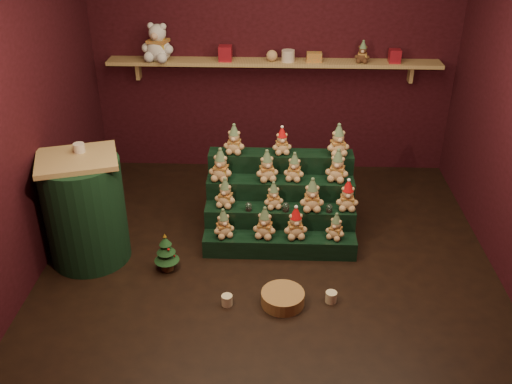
{
  "coord_description": "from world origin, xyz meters",
  "views": [
    {
      "loc": [
        0.04,
        -4.19,
        3.05
      ],
      "look_at": [
        -0.13,
        0.25,
        0.59
      ],
      "focal_mm": 40.0,
      "sensor_mm": 36.0,
      "label": 1
    }
  ],
  "objects_px": {
    "riser_tier_front": "(279,245)",
    "white_bear": "(158,37)",
    "mug_left": "(227,300)",
    "wicker_basket": "(283,298)",
    "side_table": "(85,210)",
    "mug_right": "(331,297)",
    "mini_christmas_tree": "(166,252)",
    "snow_globe_a": "(249,206)",
    "snow_globe_c": "(329,208)",
    "brown_bear": "(363,52)",
    "snow_globe_b": "(286,207)"
  },
  "relations": [
    {
      "from": "mug_right",
      "to": "brown_bear",
      "type": "bearing_deg",
      "value": 79.73
    },
    {
      "from": "side_table",
      "to": "mini_christmas_tree",
      "type": "height_order",
      "value": "side_table"
    },
    {
      "from": "mug_left",
      "to": "brown_bear",
      "type": "height_order",
      "value": "brown_bear"
    },
    {
      "from": "snow_globe_a",
      "to": "mug_right",
      "type": "relative_size",
      "value": 0.87
    },
    {
      "from": "mini_christmas_tree",
      "to": "mug_left",
      "type": "height_order",
      "value": "mini_christmas_tree"
    },
    {
      "from": "riser_tier_front",
      "to": "snow_globe_b",
      "type": "height_order",
      "value": "snow_globe_b"
    },
    {
      "from": "snow_globe_a",
      "to": "snow_globe_c",
      "type": "relative_size",
      "value": 1.03
    },
    {
      "from": "snow_globe_b",
      "to": "brown_bear",
      "type": "bearing_deg",
      "value": 62.29
    },
    {
      "from": "mini_christmas_tree",
      "to": "mug_left",
      "type": "xyz_separation_m",
      "value": [
        0.57,
        -0.46,
        -0.14
      ]
    },
    {
      "from": "snow_globe_a",
      "to": "white_bear",
      "type": "distance_m",
      "value": 2.18
    },
    {
      "from": "snow_globe_b",
      "to": "mug_left",
      "type": "bearing_deg",
      "value": -117.77
    },
    {
      "from": "snow_globe_a",
      "to": "white_bear",
      "type": "height_order",
      "value": "white_bear"
    },
    {
      "from": "mug_right",
      "to": "snow_globe_a",
      "type": "bearing_deg",
      "value": 130.67
    },
    {
      "from": "snow_globe_c",
      "to": "wicker_basket",
      "type": "bearing_deg",
      "value": -115.81
    },
    {
      "from": "snow_globe_b",
      "to": "wicker_basket",
      "type": "height_order",
      "value": "snow_globe_b"
    },
    {
      "from": "mug_left",
      "to": "wicker_basket",
      "type": "distance_m",
      "value": 0.45
    },
    {
      "from": "riser_tier_front",
      "to": "side_table",
      "type": "distance_m",
      "value": 1.77
    },
    {
      "from": "mug_left",
      "to": "mug_right",
      "type": "height_order",
      "value": "mug_right"
    },
    {
      "from": "mug_left",
      "to": "brown_bear",
      "type": "distance_m",
      "value": 3.07
    },
    {
      "from": "snow_globe_b",
      "to": "riser_tier_front",
      "type": "bearing_deg",
      "value": -107.92
    },
    {
      "from": "brown_bear",
      "to": "riser_tier_front",
      "type": "bearing_deg",
      "value": -107.03
    },
    {
      "from": "snow_globe_c",
      "to": "white_bear",
      "type": "xyz_separation_m",
      "value": [
        -1.77,
        1.52,
        1.17
      ]
    },
    {
      "from": "riser_tier_front",
      "to": "mini_christmas_tree",
      "type": "height_order",
      "value": "mini_christmas_tree"
    },
    {
      "from": "mini_christmas_tree",
      "to": "mug_left",
      "type": "bearing_deg",
      "value": -38.94
    },
    {
      "from": "snow_globe_b",
      "to": "mug_left",
      "type": "relative_size",
      "value": 0.96
    },
    {
      "from": "riser_tier_front",
      "to": "snow_globe_a",
      "type": "distance_m",
      "value": 0.45
    },
    {
      "from": "riser_tier_front",
      "to": "wicker_basket",
      "type": "xyz_separation_m",
      "value": [
        0.03,
        -0.71,
        -0.03
      ]
    },
    {
      "from": "snow_globe_b",
      "to": "mini_christmas_tree",
      "type": "height_order",
      "value": "snow_globe_b"
    },
    {
      "from": "snow_globe_a",
      "to": "brown_bear",
      "type": "bearing_deg",
      "value": 53.13
    },
    {
      "from": "snow_globe_c",
      "to": "mug_left",
      "type": "xyz_separation_m",
      "value": [
        -0.87,
        -0.9,
        -0.35
      ]
    },
    {
      "from": "side_table",
      "to": "mug_left",
      "type": "xyz_separation_m",
      "value": [
        1.29,
        -0.63,
        -0.45
      ]
    },
    {
      "from": "snow_globe_a",
      "to": "side_table",
      "type": "height_order",
      "value": "side_table"
    },
    {
      "from": "snow_globe_b",
      "to": "mug_left",
      "type": "height_order",
      "value": "snow_globe_b"
    },
    {
      "from": "snow_globe_c",
      "to": "mug_left",
      "type": "height_order",
      "value": "snow_globe_c"
    },
    {
      "from": "mug_right",
      "to": "snow_globe_b",
      "type": "bearing_deg",
      "value": 114.14
    },
    {
      "from": "snow_globe_c",
      "to": "wicker_basket",
      "type": "height_order",
      "value": "snow_globe_c"
    },
    {
      "from": "snow_globe_a",
      "to": "mug_right",
      "type": "distance_m",
      "value": 1.15
    },
    {
      "from": "riser_tier_front",
      "to": "white_bear",
      "type": "xyz_separation_m",
      "value": [
        -1.32,
        1.68,
        1.48
      ]
    },
    {
      "from": "snow_globe_a",
      "to": "snow_globe_c",
      "type": "height_order",
      "value": "snow_globe_a"
    },
    {
      "from": "snow_globe_b",
      "to": "white_bear",
      "type": "xyz_separation_m",
      "value": [
        -1.38,
        1.52,
        1.17
      ]
    },
    {
      "from": "mug_left",
      "to": "mug_right",
      "type": "relative_size",
      "value": 0.96
    },
    {
      "from": "snow_globe_c",
      "to": "wicker_basket",
      "type": "relative_size",
      "value": 0.22
    },
    {
      "from": "snow_globe_a",
      "to": "snow_globe_b",
      "type": "height_order",
      "value": "snow_globe_b"
    },
    {
      "from": "snow_globe_a",
      "to": "wicker_basket",
      "type": "height_order",
      "value": "snow_globe_a"
    },
    {
      "from": "riser_tier_front",
      "to": "brown_bear",
      "type": "distance_m",
      "value": 2.32
    },
    {
      "from": "mug_left",
      "to": "wicker_basket",
      "type": "height_order",
      "value": "wicker_basket"
    },
    {
      "from": "snow_globe_a",
      "to": "wicker_basket",
      "type": "bearing_deg",
      "value": -69.88
    },
    {
      "from": "riser_tier_front",
      "to": "snow_globe_c",
      "type": "xyz_separation_m",
      "value": [
        0.45,
        0.16,
        0.31
      ]
    },
    {
      "from": "white_bear",
      "to": "mug_right",
      "type": "bearing_deg",
      "value": -41.08
    },
    {
      "from": "mini_christmas_tree",
      "to": "wicker_basket",
      "type": "height_order",
      "value": "mini_christmas_tree"
    }
  ]
}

